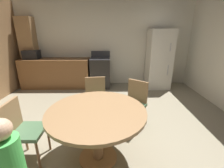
% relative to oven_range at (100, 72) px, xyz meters
% --- Properties ---
extents(ground_plane, '(14.00, 14.00, 0.00)m').
position_rel_oven_range_xyz_m(ground_plane, '(0.14, -2.60, -0.47)').
color(ground_plane, gray).
extents(wall_back, '(5.73, 0.12, 2.70)m').
position_rel_oven_range_xyz_m(wall_back, '(0.14, 0.40, 0.88)').
color(wall_back, silver).
rests_on(wall_back, ground).
extents(kitchen_counter, '(2.07, 0.60, 0.90)m').
position_rel_oven_range_xyz_m(kitchen_counter, '(-1.38, -0.00, -0.02)').
color(kitchen_counter, brown).
rests_on(kitchen_counter, ground).
extents(pantry_column, '(0.44, 0.36, 2.10)m').
position_rel_oven_range_xyz_m(pantry_column, '(-2.20, 0.18, 0.58)').
color(pantry_column, '#9E754C').
rests_on(pantry_column, ground).
extents(oven_range, '(0.60, 0.60, 1.10)m').
position_rel_oven_range_xyz_m(oven_range, '(0.00, 0.00, 0.00)').
color(oven_range, black).
rests_on(oven_range, ground).
extents(refrigerator, '(0.68, 0.68, 1.76)m').
position_rel_oven_range_xyz_m(refrigerator, '(1.79, -0.05, 0.41)').
color(refrigerator, silver).
rests_on(refrigerator, ground).
extents(microwave, '(0.44, 0.32, 0.26)m').
position_rel_oven_range_xyz_m(microwave, '(-2.07, -0.00, 0.56)').
color(microwave, black).
rests_on(microwave, kitchen_counter).
extents(dining_table, '(1.25, 1.25, 0.76)m').
position_rel_oven_range_xyz_m(dining_table, '(0.14, -2.97, 0.14)').
color(dining_table, '#9E754C').
rests_on(dining_table, ground).
extents(chair_northeast, '(0.56, 0.56, 0.87)m').
position_rel_oven_range_xyz_m(chair_northeast, '(0.73, -2.20, 0.03)').
color(chair_northeast, '#9E754C').
rests_on(chair_northeast, ground).
extents(chair_north, '(0.44, 0.44, 0.87)m').
position_rel_oven_range_xyz_m(chair_north, '(0.03, -2.00, 0.03)').
color(chair_north, '#9E754C').
rests_on(chair_north, ground).
extents(chair_west, '(0.40, 0.40, 0.87)m').
position_rel_oven_range_xyz_m(chair_west, '(-0.83, -2.97, 0.03)').
color(chair_west, '#9E754C').
rests_on(chair_west, ground).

